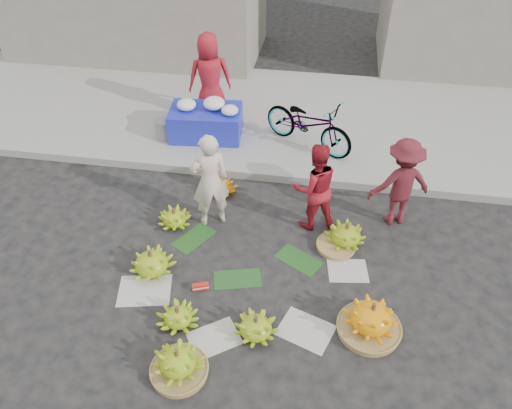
# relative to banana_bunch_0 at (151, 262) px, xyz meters

# --- Properties ---
(ground) EXTENTS (80.00, 80.00, 0.00)m
(ground) POSITION_rel_banana_bunch_0_xyz_m (1.30, 0.24, -0.18)
(ground) COLOR black
(ground) RESTS_ON ground
(curb) EXTENTS (40.00, 0.25, 0.15)m
(curb) POSITION_rel_banana_bunch_0_xyz_m (1.30, 2.44, -0.10)
(curb) COLOR gray
(curb) RESTS_ON ground
(sidewalk) EXTENTS (40.00, 4.00, 0.12)m
(sidewalk) POSITION_rel_banana_bunch_0_xyz_m (1.30, 4.54, -0.12)
(sidewalk) COLOR gray
(sidewalk) RESTS_ON ground
(newspaper_scatter) EXTENTS (3.20, 1.80, 0.00)m
(newspaper_scatter) POSITION_rel_banana_bunch_0_xyz_m (1.30, -0.56, -0.17)
(newspaper_scatter) COLOR beige
(newspaper_scatter) RESTS_ON ground
(banana_leaves) EXTENTS (2.00, 1.00, 0.00)m
(banana_leaves) POSITION_rel_banana_bunch_0_xyz_m (1.20, 0.44, -0.17)
(banana_leaves) COLOR #184517
(banana_leaves) RESTS_ON ground
(banana_bunch_0) EXTENTS (0.77, 0.77, 0.39)m
(banana_bunch_0) POSITION_rel_banana_bunch_0_xyz_m (0.00, 0.00, 0.00)
(banana_bunch_0) COLOR #719E16
(banana_bunch_0) RESTS_ON ground
(banana_bunch_1) EXTENTS (0.56, 0.56, 0.31)m
(banana_bunch_1) POSITION_rel_banana_bunch_0_xyz_m (0.61, -0.80, -0.04)
(banana_bunch_1) COLOR #719E16
(banana_bunch_1) RESTS_ON ground
(banana_bunch_2) EXTENTS (0.66, 0.66, 0.45)m
(banana_bunch_2) POSITION_rel_banana_bunch_0_xyz_m (0.81, -1.48, 0.02)
(banana_bunch_2) COLOR olive
(banana_bunch_2) RESTS_ON ground
(banana_bunch_3) EXTENTS (0.63, 0.63, 0.35)m
(banana_bunch_3) POSITION_rel_banana_bunch_0_xyz_m (1.60, -0.81, -0.03)
(banana_bunch_3) COLOR #719E16
(banana_bunch_3) RESTS_ON ground
(banana_bunch_4) EXTENTS (0.78, 0.78, 0.52)m
(banana_bunch_4) POSITION_rel_banana_bunch_0_xyz_m (2.97, -0.54, 0.05)
(banana_bunch_4) COLOR olive
(banana_bunch_4) RESTS_ON ground
(banana_bunch_5) EXTENTS (0.78, 0.78, 0.38)m
(banana_bunch_5) POSITION_rel_banana_bunch_0_xyz_m (2.65, 1.01, -0.01)
(banana_bunch_5) COLOR #719E16
(banana_bunch_5) RESTS_ON ground
(banana_bunch_6) EXTENTS (0.64, 0.64, 0.32)m
(banana_bunch_6) POSITION_rel_banana_bunch_0_xyz_m (0.03, 1.00, -0.04)
(banana_bunch_6) COLOR #719E16
(banana_bunch_6) RESTS_ON ground
(banana_bunch_7) EXTENTS (0.66, 0.66, 0.33)m
(banana_bunch_7) POSITION_rel_banana_bunch_0_xyz_m (0.56, 1.89, -0.03)
(banana_bunch_7) COLOR #FFA10C
(banana_bunch_7) RESTS_ON ground
(basket_spare) EXTENTS (0.61, 0.61, 0.07)m
(basket_spare) POSITION_rel_banana_bunch_0_xyz_m (2.52, 0.88, -0.14)
(basket_spare) COLOR olive
(basket_spare) RESTS_ON ground
(incense_stack) EXTENTS (0.23, 0.14, 0.09)m
(incense_stack) POSITION_rel_banana_bunch_0_xyz_m (0.74, -0.22, -0.12)
(incense_stack) COLOR red
(incense_stack) RESTS_ON ground
(vendor_cream) EXTENTS (0.68, 0.59, 1.56)m
(vendor_cream) POSITION_rel_banana_bunch_0_xyz_m (0.59, 1.17, 0.61)
(vendor_cream) COLOR beige
(vendor_cream) RESTS_ON ground
(vendor_red) EXTENTS (0.84, 0.75, 1.43)m
(vendor_red) POSITION_rel_banana_bunch_0_xyz_m (2.12, 1.36, 0.54)
(vendor_red) COLOR #B31B24
(vendor_red) RESTS_ON ground
(man_striped) EXTENTS (1.06, 0.81, 1.45)m
(man_striped) POSITION_rel_banana_bunch_0_xyz_m (3.38, 1.65, 0.55)
(man_striped) COLOR maroon
(man_striped) RESTS_ON ground
(flower_table) EXTENTS (1.38, 0.93, 0.77)m
(flower_table) POSITION_rel_banana_bunch_0_xyz_m (-0.04, 3.44, 0.26)
(flower_table) COLOR #1B21B1
(flower_table) RESTS_ON sidewalk
(grey_bucket) EXTENTS (0.32, 0.32, 0.37)m
(grey_bucket) POSITION_rel_banana_bunch_0_xyz_m (-0.81, 3.24, 0.13)
(grey_bucket) COLOR gray
(grey_bucket) RESTS_ON sidewalk
(flower_vendor) EXTENTS (0.97, 0.81, 1.71)m
(flower_vendor) POSITION_rel_banana_bunch_0_xyz_m (-0.10, 4.15, 0.80)
(flower_vendor) COLOR #B31B24
(flower_vendor) RESTS_ON sidewalk
(bicycle) EXTENTS (1.44, 1.90, 0.96)m
(bicycle) POSITION_rel_banana_bunch_0_xyz_m (1.88, 3.39, 0.42)
(bicycle) COLOR gray
(bicycle) RESTS_ON sidewalk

